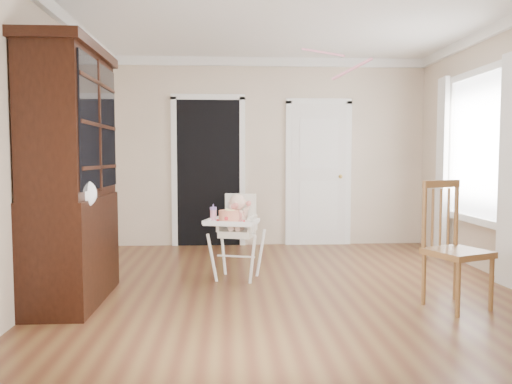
{
  "coord_description": "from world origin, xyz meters",
  "views": [
    {
      "loc": [
        -0.62,
        -4.74,
        1.28
      ],
      "look_at": [
        -0.33,
        0.36,
        0.92
      ],
      "focal_mm": 35.0,
      "sensor_mm": 36.0,
      "label": 1
    }
  ],
  "objects": [
    {
      "name": "streamer",
      "position": [
        0.34,
        0.33,
        2.34
      ],
      "size": [
        0.39,
        0.34,
        0.15
      ],
      "primitive_type": null,
      "rotation": [
        0.26,
        0.0,
        0.86
      ],
      "color": "pink",
      "rests_on": "ceiling"
    },
    {
      "name": "dining_chair",
      "position": [
        1.31,
        -0.63,
        0.5
      ],
      "size": [
        0.57,
        0.57,
        1.08
      ],
      "rotation": [
        0.0,
        0.0,
        0.39
      ],
      "color": "brown",
      "rests_on": "floor"
    },
    {
      "name": "crown_molding",
      "position": [
        0.0,
        0.0,
        2.64
      ],
      "size": [
        4.5,
        5.0,
        0.12
      ],
      "primitive_type": null,
      "color": "white",
      "rests_on": "ceiling"
    },
    {
      "name": "wall_left",
      "position": [
        -2.25,
        0.0,
        1.35
      ],
      "size": [
        0.0,
        5.0,
        5.0
      ],
      "primitive_type": "plane",
      "rotation": [
        1.57,
        0.0,
        1.57
      ],
      "color": "beige",
      "rests_on": "floor"
    },
    {
      "name": "sippy_cup",
      "position": [
        -0.77,
        0.39,
        0.7
      ],
      "size": [
        0.07,
        0.07,
        0.17
      ],
      "rotation": [
        0.0,
        0.0,
        -0.28
      ],
      "color": "#CE7E99",
      "rests_on": "high_chair"
    },
    {
      "name": "cake",
      "position": [
        -0.61,
        0.22,
        0.69
      ],
      "size": [
        0.26,
        0.26,
        0.12
      ],
      "color": "silver",
      "rests_on": "high_chair"
    },
    {
      "name": "window_right",
      "position": [
        2.18,
        0.8,
        1.29
      ],
      "size": [
        0.13,
        1.84,
        2.3
      ],
      "color": "white",
      "rests_on": "wall_right"
    },
    {
      "name": "wall_back",
      "position": [
        0.0,
        2.5,
        1.35
      ],
      "size": [
        4.5,
        0.0,
        4.5
      ],
      "primitive_type": "plane",
      "rotation": [
        1.57,
        0.0,
        0.0
      ],
      "color": "beige",
      "rests_on": "floor"
    },
    {
      "name": "china_cabinet",
      "position": [
        -1.99,
        -0.29,
        1.12
      ],
      "size": [
        0.59,
        1.33,
        2.24
      ],
      "color": "black",
      "rests_on": "floor"
    },
    {
      "name": "ceiling",
      "position": [
        0.0,
        0.0,
        2.7
      ],
      "size": [
        5.0,
        5.0,
        0.0
      ],
      "primitive_type": "plane",
      "rotation": [
        3.14,
        0.0,
        0.0
      ],
      "color": "white",
      "rests_on": "wall_back"
    },
    {
      "name": "high_chair",
      "position": [
        -0.53,
        0.45,
        0.56
      ],
      "size": [
        0.67,
        0.76,
        0.91
      ],
      "rotation": [
        0.0,
        0.0,
        -0.28
      ],
      "color": "white",
      "rests_on": "floor"
    },
    {
      "name": "baby",
      "position": [
        -0.52,
        0.47,
        0.69
      ],
      "size": [
        0.25,
        0.24,
        0.4
      ],
      "rotation": [
        0.0,
        0.0,
        -0.28
      ],
      "color": "beige",
      "rests_on": "high_chair"
    },
    {
      "name": "floor",
      "position": [
        0.0,
        0.0,
        0.0
      ],
      "size": [
        5.0,
        5.0,
        0.0
      ],
      "primitive_type": "plane",
      "color": "#562F1D",
      "rests_on": "ground"
    },
    {
      "name": "doorway",
      "position": [
        -0.9,
        2.48,
        1.11
      ],
      "size": [
        1.06,
        0.05,
        2.22
      ],
      "color": "black",
      "rests_on": "wall_back"
    },
    {
      "name": "closet_door",
      "position": [
        0.7,
        2.48,
        1.02
      ],
      "size": [
        0.96,
        0.09,
        2.13
      ],
      "color": "white",
      "rests_on": "wall_back"
    }
  ]
}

